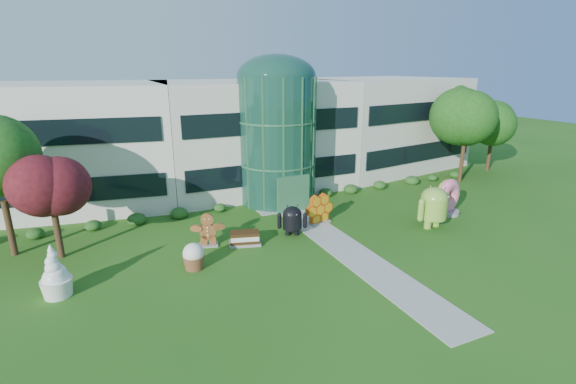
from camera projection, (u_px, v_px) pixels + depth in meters
name	position (u px, v px, depth m)	size (l,w,h in m)	color
ground	(361.00, 260.00, 23.75)	(140.00, 140.00, 0.00)	#215114
building	(251.00, 133.00, 38.02)	(46.00, 15.00, 9.30)	beige
atrium	(277.00, 141.00, 32.74)	(6.00, 6.00, 9.80)	#194738
walkway	(342.00, 246.00, 25.48)	(2.40, 20.00, 0.04)	#9E9E93
tree_red	(53.00, 208.00, 23.19)	(4.00, 4.00, 6.00)	#3F0C14
trees_backdrop	(272.00, 148.00, 33.81)	(52.00, 8.00, 8.40)	#1F4210
android_green	(434.00, 204.00, 28.04)	(2.93, 1.95, 3.32)	#7FB339
android_black	(292.00, 218.00, 26.90)	(2.00, 1.34, 2.28)	black
donut	(446.00, 196.00, 30.78)	(2.59, 1.24, 2.70)	#E2567C
gingerbread	(208.00, 229.00, 25.31)	(2.29, 0.88, 2.11)	brown
ice_cream_sandwich	(245.00, 238.00, 25.59)	(1.92, 0.96, 0.86)	black
honeycomb	(319.00, 210.00, 28.93)	(2.43, 0.87, 1.91)	orange
froyo	(54.00, 271.00, 19.64)	(1.54, 1.54, 2.65)	white
cupcake	(194.00, 256.00, 22.50)	(1.24, 1.24, 1.49)	white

